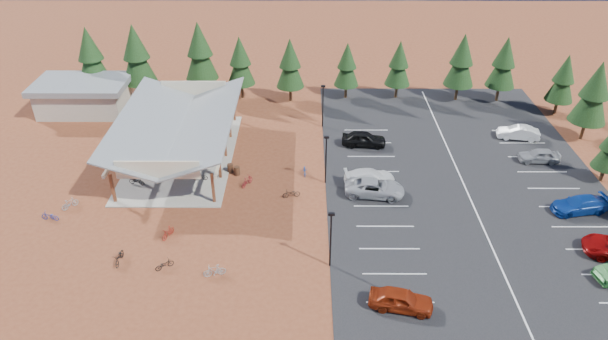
# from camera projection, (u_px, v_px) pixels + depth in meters

# --- Properties ---
(ground) EXTENTS (140.00, 140.00, 0.00)m
(ground) POSITION_uv_depth(u_px,v_px,m) (273.00, 194.00, 51.42)
(ground) COLOR brown
(ground) RESTS_ON ground
(asphalt_lot) EXTENTS (27.00, 44.00, 0.04)m
(asphalt_lot) POSITION_uv_depth(u_px,v_px,m) (461.00, 177.00, 53.89)
(asphalt_lot) COLOR black
(asphalt_lot) RESTS_ON ground
(concrete_pad) EXTENTS (10.60, 18.60, 0.10)m
(concrete_pad) POSITION_uv_depth(u_px,v_px,m) (183.00, 156.00, 57.38)
(concrete_pad) COLOR gray
(concrete_pad) RESTS_ON ground
(bike_pavilion) EXTENTS (11.65, 19.40, 4.97)m
(bike_pavilion) POSITION_uv_depth(u_px,v_px,m) (178.00, 124.00, 55.38)
(bike_pavilion) COLOR brown
(bike_pavilion) RESTS_ON concrete_pad
(outbuilding) EXTENTS (11.00, 7.00, 3.90)m
(outbuilding) POSITION_uv_depth(u_px,v_px,m) (83.00, 96.00, 65.72)
(outbuilding) COLOR #ADA593
(outbuilding) RESTS_ON ground
(lamp_post_0) EXTENTS (0.50, 0.25, 5.14)m
(lamp_post_0) POSITION_uv_depth(u_px,v_px,m) (331.00, 236.00, 41.34)
(lamp_post_0) COLOR black
(lamp_post_0) RESTS_ON ground
(lamp_post_1) EXTENTS (0.50, 0.25, 5.14)m
(lamp_post_1) POSITION_uv_depth(u_px,v_px,m) (326.00, 156.00, 51.53)
(lamp_post_1) COLOR black
(lamp_post_1) RESTS_ON ground
(lamp_post_2) EXTENTS (0.50, 0.25, 5.14)m
(lamp_post_2) POSITION_uv_depth(u_px,v_px,m) (323.00, 103.00, 61.71)
(lamp_post_2) COLOR black
(lamp_post_2) RESTS_ON ground
(trash_bin_0) EXTENTS (0.60, 0.60, 0.90)m
(trash_bin_0) POSITION_uv_depth(u_px,v_px,m) (237.00, 171.00, 54.09)
(trash_bin_0) COLOR #402617
(trash_bin_0) RESTS_ON ground
(trash_bin_1) EXTENTS (0.60, 0.60, 0.90)m
(trash_bin_1) POSITION_uv_depth(u_px,v_px,m) (230.00, 168.00, 54.51)
(trash_bin_1) COLOR #402617
(trash_bin_1) RESTS_ON ground
(pine_0) EXTENTS (4.02, 4.02, 9.36)m
(pine_0) POSITION_uv_depth(u_px,v_px,m) (90.00, 56.00, 67.06)
(pine_0) COLOR #382314
(pine_0) RESTS_ON ground
(pine_1) EXTENTS (4.21, 4.21, 9.82)m
(pine_1) POSITION_uv_depth(u_px,v_px,m) (136.00, 54.00, 66.60)
(pine_1) COLOR #382314
(pine_1) RESTS_ON ground
(pine_2) EXTENTS (4.15, 4.15, 9.67)m
(pine_2) POSITION_uv_depth(u_px,v_px,m) (200.00, 51.00, 67.83)
(pine_2) COLOR #382314
(pine_2) RESTS_ON ground
(pine_3) EXTENTS (3.49, 3.49, 8.13)m
(pine_3) POSITION_uv_depth(u_px,v_px,m) (240.00, 61.00, 67.55)
(pine_3) COLOR #382314
(pine_3) RESTS_ON ground
(pine_4) EXTENTS (3.50, 3.50, 8.16)m
(pine_4) POSITION_uv_depth(u_px,v_px,m) (290.00, 64.00, 66.74)
(pine_4) COLOR #382314
(pine_4) RESTS_ON ground
(pine_5) EXTENTS (3.14, 3.14, 7.31)m
(pine_5) POSITION_uv_depth(u_px,v_px,m) (347.00, 65.00, 67.83)
(pine_5) COLOR #382314
(pine_5) RESTS_ON ground
(pine_6) EXTENTS (3.24, 3.24, 7.55)m
(pine_6) POSITION_uv_depth(u_px,v_px,m) (399.00, 63.00, 67.81)
(pine_6) COLOR #382314
(pine_6) RESTS_ON ground
(pine_7) EXTENTS (3.73, 3.73, 8.68)m
(pine_7) POSITION_uv_depth(u_px,v_px,m) (462.00, 60.00, 66.79)
(pine_7) COLOR #382314
(pine_7) RESTS_ON ground
(pine_8) EXTENTS (3.61, 3.61, 8.40)m
(pine_8) POSITION_uv_depth(u_px,v_px,m) (504.00, 62.00, 66.68)
(pine_8) COLOR #382314
(pine_8) RESTS_ON ground
(pine_12) EXTENTS (3.91, 3.91, 9.12)m
(pine_12) POSITION_uv_depth(u_px,v_px,m) (594.00, 93.00, 57.78)
(pine_12) COLOR #382314
(pine_12) RESTS_ON ground
(pine_13) EXTENTS (3.25, 3.25, 7.57)m
(pine_13) POSITION_uv_depth(u_px,v_px,m) (564.00, 78.00, 63.66)
(pine_13) COLOR #382314
(pine_13) RESTS_ON ground
(bike_0) EXTENTS (1.69, 0.91, 0.85)m
(bike_0) POSITION_uv_depth(u_px,v_px,m) (137.00, 181.00, 52.39)
(bike_0) COLOR black
(bike_0) RESTS_ON concrete_pad
(bike_1) EXTENTS (1.56, 0.79, 0.90)m
(bike_1) POSITION_uv_depth(u_px,v_px,m) (148.00, 160.00, 55.73)
(bike_1) COLOR #999AA1
(bike_1) RESTS_ON concrete_pad
(bike_2) EXTENTS (1.71, 1.05, 0.85)m
(bike_2) POSITION_uv_depth(u_px,v_px,m) (150.00, 150.00, 57.53)
(bike_2) COLOR navy
(bike_2) RESTS_ON concrete_pad
(bike_3) EXTENTS (1.78, 0.84, 1.03)m
(bike_3) POSITION_uv_depth(u_px,v_px,m) (168.00, 127.00, 61.76)
(bike_3) COLOR #A02A23
(bike_3) RESTS_ON concrete_pad
(bike_4) EXTENTS (1.60, 0.66, 0.82)m
(bike_4) POSITION_uv_depth(u_px,v_px,m) (200.00, 176.00, 53.12)
(bike_4) COLOR black
(bike_4) RESTS_ON concrete_pad
(bike_5) EXTENTS (1.82, 1.02, 1.05)m
(bike_5) POSITION_uv_depth(u_px,v_px,m) (182.00, 172.00, 53.53)
(bike_5) COLOR #A0A3A9
(bike_5) RESTS_ON concrete_pad
(bike_6) EXTENTS (1.68, 0.85, 0.85)m
(bike_6) POSITION_uv_depth(u_px,v_px,m) (197.00, 140.00, 59.35)
(bike_6) COLOR navy
(bike_6) RESTS_ON concrete_pad
(bike_7) EXTENTS (1.63, 0.47, 0.98)m
(bike_7) POSITION_uv_depth(u_px,v_px,m) (206.00, 133.00, 60.60)
(bike_7) COLOR maroon
(bike_7) RESTS_ON concrete_pad
(bike_8) EXTENTS (0.67, 1.92, 1.01)m
(bike_8) POSITION_uv_depth(u_px,v_px,m) (119.00, 257.00, 42.98)
(bike_8) COLOR black
(bike_8) RESTS_ON ground
(bike_9) EXTENTS (1.42, 1.53, 0.98)m
(bike_9) POSITION_uv_depth(u_px,v_px,m) (70.00, 203.00, 49.24)
(bike_9) COLOR #919499
(bike_9) RESTS_ON ground
(bike_10) EXTENTS (1.73, 0.84, 0.87)m
(bike_10) POSITION_uv_depth(u_px,v_px,m) (50.00, 216.00, 47.69)
(bike_10) COLOR #203198
(bike_10) RESTS_ON ground
(bike_11) EXTENTS (1.07, 1.70, 0.99)m
(bike_11) POSITION_uv_depth(u_px,v_px,m) (168.00, 232.00, 45.66)
(bike_11) COLOR maroon
(bike_11) RESTS_ON ground
(bike_12) EXTENTS (1.56, 1.32, 0.80)m
(bike_12) POSITION_uv_depth(u_px,v_px,m) (164.00, 264.00, 42.41)
(bike_12) COLOR black
(bike_12) RESTS_ON ground
(bike_13) EXTENTS (1.83, 0.94, 1.06)m
(bike_13) POSITION_uv_depth(u_px,v_px,m) (214.00, 271.00, 41.62)
(bike_13) COLOR #95999C
(bike_13) RESTS_ON ground
(bike_14) EXTENTS (0.64, 1.67, 0.87)m
(bike_14) POSITION_uv_depth(u_px,v_px,m) (305.00, 170.00, 54.20)
(bike_14) COLOR #144198
(bike_14) RESTS_ON ground
(bike_15) EXTENTS (1.29, 1.75, 1.04)m
(bike_15) POSITION_uv_depth(u_px,v_px,m) (247.00, 181.00, 52.39)
(bike_15) COLOR maroon
(bike_15) RESTS_ON ground
(bike_16) EXTENTS (1.75, 0.96, 0.87)m
(bike_16) POSITION_uv_depth(u_px,v_px,m) (291.00, 194.00, 50.69)
(bike_16) COLOR black
(bike_16) RESTS_ON ground
(car_0) EXTENTS (4.86, 2.73, 1.56)m
(car_0) POSITION_uv_depth(u_px,v_px,m) (401.00, 300.00, 38.64)
(car_0) COLOR maroon
(car_0) RESTS_ON asphalt_lot
(car_2) EXTENTS (5.85, 3.20, 1.56)m
(car_2) POSITION_uv_depth(u_px,v_px,m) (375.00, 188.00, 50.84)
(car_2) COLOR #A0A2A8
(car_2) RESTS_ON asphalt_lot
(car_3) EXTENTS (5.12, 2.52, 1.43)m
(car_3) POSITION_uv_depth(u_px,v_px,m) (370.00, 177.00, 52.59)
(car_3) COLOR white
(car_3) RESTS_ON asphalt_lot
(car_4) EXTENTS (4.91, 2.29, 1.63)m
(car_4) POSITION_uv_depth(u_px,v_px,m) (364.00, 139.00, 58.92)
(car_4) COLOR black
(car_4) RESTS_ON asphalt_lot
(car_7) EXTENTS (5.28, 2.80, 1.46)m
(car_7) POSITION_uv_depth(u_px,v_px,m) (580.00, 205.00, 48.60)
(car_7) COLOR navy
(car_7) RESTS_ON asphalt_lot
(car_8) EXTENTS (4.21, 1.79, 1.42)m
(car_8) POSITION_uv_depth(u_px,v_px,m) (539.00, 155.00, 56.07)
(car_8) COLOR gray
(car_8) RESTS_ON asphalt_lot
(car_9) EXTENTS (4.70, 2.35, 1.48)m
(car_9) POSITION_uv_depth(u_px,v_px,m) (518.00, 133.00, 60.30)
(car_9) COLOR white
(car_9) RESTS_ON asphalt_lot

